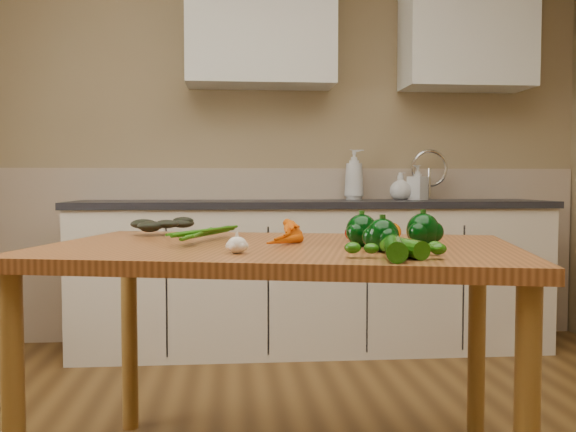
# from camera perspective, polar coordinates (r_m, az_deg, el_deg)

# --- Properties ---
(room) EXTENTS (4.04, 5.04, 2.64)m
(room) POSITION_cam_1_polar(r_m,az_deg,el_deg) (1.86, 3.91, 10.36)
(room) COLOR brown
(room) RESTS_ON ground
(counter_run) EXTENTS (2.84, 0.64, 1.14)m
(counter_run) POSITION_cam_1_polar(r_m,az_deg,el_deg) (3.91, 2.27, -5.12)
(counter_run) COLOR beige
(counter_run) RESTS_ON ground
(upper_cabinets) EXTENTS (2.15, 0.35, 0.70)m
(upper_cabinets) POSITION_cam_1_polar(r_m,az_deg,el_deg) (4.15, 6.34, 16.08)
(upper_cabinets) COLOR silver
(upper_cabinets) RESTS_ON room
(table) EXTENTS (1.69, 1.29, 0.81)m
(table) POSITION_cam_1_polar(r_m,az_deg,el_deg) (2.10, -0.75, -4.99)
(table) COLOR #A35D2F
(table) RESTS_ON ground
(soap_bottle_a) EXTENTS (0.14, 0.14, 0.32)m
(soap_bottle_a) POSITION_cam_1_polar(r_m,az_deg,el_deg) (4.08, 5.89, 3.69)
(soap_bottle_a) COLOR silver
(soap_bottle_a) RESTS_ON counter_run
(soap_bottle_b) EXTENTS (0.14, 0.14, 0.22)m
(soap_bottle_b) POSITION_cam_1_polar(r_m,az_deg,el_deg) (4.07, 11.44, 2.93)
(soap_bottle_b) COLOR silver
(soap_bottle_b) RESTS_ON counter_run
(soap_bottle_c) EXTENTS (0.16, 0.16, 0.17)m
(soap_bottle_c) POSITION_cam_1_polar(r_m,az_deg,el_deg) (4.05, 9.96, 2.62)
(soap_bottle_c) COLOR silver
(soap_bottle_c) RESTS_ON counter_run
(carrot_bunch) EXTENTS (0.32, 0.27, 0.08)m
(carrot_bunch) POSITION_cam_1_polar(r_m,az_deg,el_deg) (2.17, -2.48, -1.36)
(carrot_bunch) COLOR #CA4E04
(carrot_bunch) RESTS_ON table
(leafy_greens) EXTENTS (0.22, 0.19, 0.11)m
(leafy_greens) POSITION_cam_1_polar(r_m,az_deg,el_deg) (2.52, -11.04, -0.44)
(leafy_greens) COLOR black
(leafy_greens) RESTS_ON table
(garlic_bulb) EXTENTS (0.06, 0.06, 0.05)m
(garlic_bulb) POSITION_cam_1_polar(r_m,az_deg,el_deg) (1.83, -4.56, -2.59)
(garlic_bulb) COLOR white
(garlic_bulb) RESTS_ON table
(pepper_a) EXTENTS (0.10, 0.10, 0.10)m
(pepper_a) POSITION_cam_1_polar(r_m,az_deg,el_deg) (2.03, 6.57, -1.30)
(pepper_a) COLOR black
(pepper_a) RESTS_ON table
(pepper_b) EXTENTS (0.10, 0.10, 0.10)m
(pepper_b) POSITION_cam_1_polar(r_m,az_deg,el_deg) (2.06, 11.91, -1.25)
(pepper_b) COLOR black
(pepper_b) RESTS_ON table
(pepper_c) EXTENTS (0.10, 0.10, 0.10)m
(pepper_c) POSITION_cam_1_polar(r_m,az_deg,el_deg) (1.89, 8.39, -1.72)
(pepper_c) COLOR black
(pepper_c) RESTS_ON table
(tomato_a) EXTENTS (0.06, 0.06, 0.06)m
(tomato_a) POSITION_cam_1_polar(r_m,az_deg,el_deg) (2.21, 5.87, -1.51)
(tomato_a) COLOR #820A02
(tomato_a) RESTS_ON table
(tomato_b) EXTENTS (0.07, 0.07, 0.07)m
(tomato_b) POSITION_cam_1_polar(r_m,az_deg,el_deg) (2.23, 9.13, -1.39)
(tomato_b) COLOR #CA6005
(tomato_b) RESTS_ON table
(tomato_c) EXTENTS (0.07, 0.07, 0.07)m
(tomato_c) POSITION_cam_1_polar(r_m,az_deg,el_deg) (2.23, 11.87, -1.37)
(tomato_c) COLOR #CA6005
(tomato_c) RESTS_ON table
(zucchini_a) EXTENTS (0.09, 0.20, 0.05)m
(zucchini_a) POSITION_cam_1_polar(r_m,az_deg,el_deg) (1.78, 10.26, -2.75)
(zucchini_a) COLOR #164D08
(zucchini_a) RESTS_ON table
(zucchini_b) EXTENTS (0.10, 0.23, 0.06)m
(zucchini_b) POSITION_cam_1_polar(r_m,az_deg,el_deg) (1.72, 9.50, -2.84)
(zucchini_b) COLOR #164D08
(zucchini_b) RESTS_ON table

